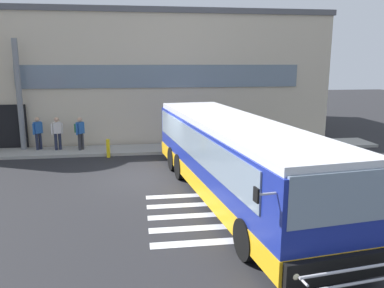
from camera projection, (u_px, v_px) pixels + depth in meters
ground_plane at (149, 177)px, 15.61m from camera, size 80.00×90.00×0.02m
bay_paint_stripes at (220, 214)px, 11.83m from camera, size 4.40×3.96×0.01m
terminal_building at (132, 75)px, 25.99m from camera, size 22.90×13.80×7.37m
boarding_curb at (146, 149)px, 20.24m from camera, size 25.10×2.00×0.15m
entry_support_column at (19, 95)px, 19.36m from camera, size 0.28×0.28×5.54m
bus_main_foreground at (233, 160)px, 12.95m from camera, size 4.00×12.34×2.70m
passenger_near_column at (38, 132)px, 19.66m from camera, size 0.41×0.48×1.68m
passenger_by_doorway at (57, 132)px, 19.62m from camera, size 0.56×0.34×1.68m
passenger_at_curb_edge at (80, 131)px, 19.61m from camera, size 0.50×0.52×1.68m
safety_bollard_yellow at (108, 148)px, 18.74m from camera, size 0.18×0.18×0.90m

